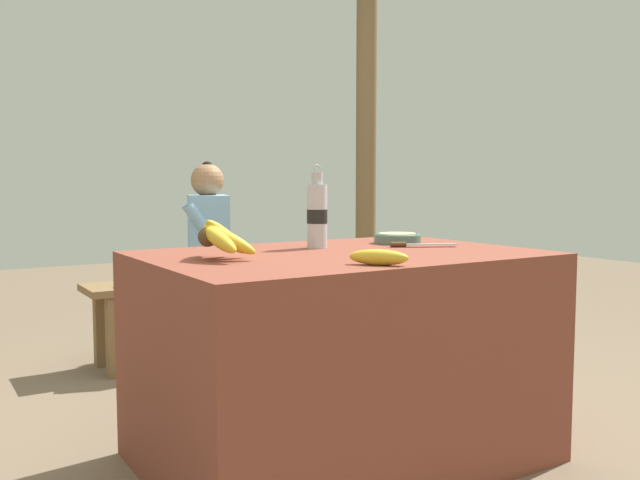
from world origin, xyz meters
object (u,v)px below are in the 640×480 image
(serving_bowl, at_px, (397,238))
(banana_bunch_green, at_px, (292,261))
(knife, at_px, (414,244))
(seated_vendor, at_px, (199,246))
(wooden_bench, at_px, (223,290))
(banana_bunch_ripe, at_px, (218,238))
(loose_banana_front, at_px, (379,257))
(support_post_far, at_px, (366,144))
(water_bottle, at_px, (317,215))

(serving_bowl, height_order, banana_bunch_green, serving_bowl)
(knife, bearing_deg, seated_vendor, 126.11)
(wooden_bench, bearing_deg, banana_bunch_ripe, -114.12)
(loose_banana_front, distance_m, support_post_far, 2.68)
(water_bottle, bearing_deg, loose_banana_front, -102.28)
(knife, relative_size, support_post_far, 0.10)
(water_bottle, distance_m, loose_banana_front, 0.53)
(serving_bowl, relative_size, water_bottle, 0.60)
(water_bottle, distance_m, knife, 0.37)
(wooden_bench, relative_size, seated_vendor, 1.39)
(knife, xyz_separation_m, banana_bunch_green, (0.33, 1.47, -0.23))
(water_bottle, bearing_deg, banana_bunch_ripe, -161.56)
(banana_bunch_ripe, relative_size, serving_bowl, 1.62)
(banana_bunch_ripe, bearing_deg, wooden_bench, 65.88)
(seated_vendor, xyz_separation_m, support_post_far, (1.33, 0.35, 0.59))
(water_bottle, xyz_separation_m, loose_banana_front, (-0.11, -0.51, -0.10))
(seated_vendor, height_order, banana_bunch_green, seated_vendor)
(wooden_bench, bearing_deg, seated_vendor, -173.73)
(water_bottle, bearing_deg, seated_vendor, 86.87)
(wooden_bench, xyz_separation_m, seated_vendor, (-0.14, -0.02, 0.25))
(banana_bunch_ripe, relative_size, banana_bunch_green, 1.20)
(knife, distance_m, banana_bunch_green, 1.53)
(wooden_bench, xyz_separation_m, support_post_far, (1.19, 0.33, 0.83))
(banana_bunch_ripe, distance_m, support_post_far, 2.61)
(knife, bearing_deg, serving_bowl, 101.58)
(serving_bowl, bearing_deg, knife, -105.06)
(loose_banana_front, height_order, banana_bunch_green, loose_banana_front)
(water_bottle, height_order, loose_banana_front, water_bottle)
(knife, xyz_separation_m, support_post_far, (1.09, 1.81, 0.47))
(support_post_far, bearing_deg, knife, -120.96)
(water_bottle, relative_size, loose_banana_front, 1.82)
(wooden_bench, xyz_separation_m, banana_bunch_green, (0.43, -0.00, 0.13))
(banana_bunch_ripe, bearing_deg, banana_bunch_green, 53.47)
(banana_bunch_ripe, height_order, loose_banana_front, banana_bunch_ripe)
(serving_bowl, bearing_deg, loose_banana_front, -132.81)
(wooden_bench, distance_m, seated_vendor, 0.29)
(banana_bunch_ripe, distance_m, serving_bowl, 0.81)
(knife, height_order, support_post_far, support_post_far)
(loose_banana_front, bearing_deg, serving_bowl, 47.19)
(serving_bowl, xyz_separation_m, wooden_bench, (-0.14, 1.33, -0.37))
(banana_bunch_ripe, relative_size, support_post_far, 0.12)
(wooden_bench, height_order, seated_vendor, seated_vendor)
(loose_banana_front, height_order, seated_vendor, seated_vendor)
(knife, distance_m, seated_vendor, 1.48)
(banana_bunch_green, bearing_deg, serving_bowl, -102.26)
(banana_bunch_ripe, bearing_deg, loose_banana_front, -47.88)
(serving_bowl, relative_size, seated_vendor, 0.17)
(water_bottle, relative_size, support_post_far, 0.12)
(seated_vendor, bearing_deg, loose_banana_front, 103.03)
(serving_bowl, relative_size, support_post_far, 0.08)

